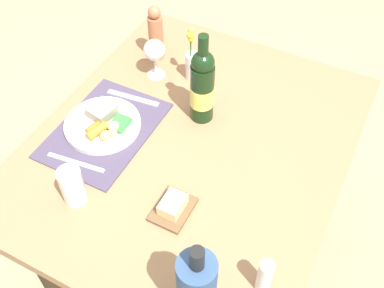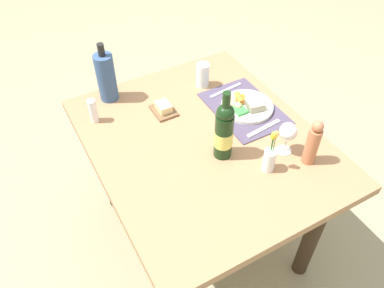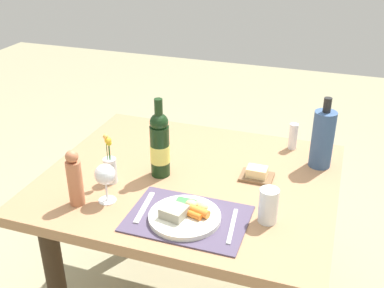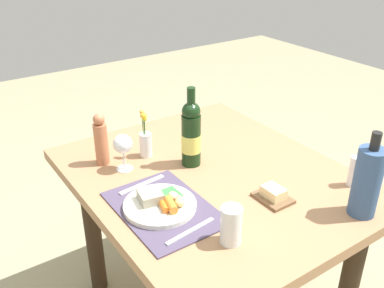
{
  "view_description": "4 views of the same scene",
  "coord_description": "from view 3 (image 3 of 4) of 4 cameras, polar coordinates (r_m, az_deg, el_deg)",
  "views": [
    {
      "loc": [
        0.87,
        0.45,
        1.88
      ],
      "look_at": [
        0.09,
        0.05,
        0.86
      ],
      "focal_mm": 43.16,
      "sensor_mm": 36.0,
      "label": 1
    },
    {
      "loc": [
        -1.06,
        0.65,
        1.96
      ],
      "look_at": [
        -0.02,
        0.07,
        0.79
      ],
      "focal_mm": 36.21,
      "sensor_mm": 36.0,
      "label": 2
    },
    {
      "loc": [
        0.53,
        -1.52,
        1.72
      ],
      "look_at": [
        -0.02,
        0.08,
        0.87
      ],
      "focal_mm": 43.46,
      "sensor_mm": 36.0,
      "label": 3
    },
    {
      "loc": [
        1.16,
        -0.89,
        1.65
      ],
      "look_at": [
        -0.07,
        -0.05,
        0.88
      ],
      "focal_mm": 40.76,
      "sensor_mm": 36.0,
      "label": 4
    }
  ],
  "objects": [
    {
      "name": "salt_shaker",
      "position": [
        2.12,
        12.3,
        0.92
      ],
      "size": [
        0.04,
        0.04,
        0.12
      ],
      "primitive_type": "cylinder",
      "color": "white",
      "rests_on": "dining_table"
    },
    {
      "name": "dining_table",
      "position": [
        1.94,
        -0.28,
        -7.05
      ],
      "size": [
        1.16,
        0.96,
        0.76
      ],
      "color": "#A27550",
      "rests_on": "ground_plane"
    },
    {
      "name": "knife",
      "position": [
        1.6,
        4.97,
        -9.97
      ],
      "size": [
        0.04,
        0.19,
        0.0
      ],
      "primitive_type": "cube",
      "rotation": [
        0.0,
        0.0,
        0.12
      ],
      "color": "silver",
      "rests_on": "placemat"
    },
    {
      "name": "cooler_bottle",
      "position": [
        1.97,
        15.74,
        0.66
      ],
      "size": [
        0.09,
        0.09,
        0.3
      ],
      "color": "#35517D",
      "rests_on": "dining_table"
    },
    {
      "name": "wine_bottle",
      "position": [
        1.83,
        -3.97,
        -0.1
      ],
      "size": [
        0.08,
        0.08,
        0.33
      ],
      "color": "black",
      "rests_on": "dining_table"
    },
    {
      "name": "placemat",
      "position": [
        1.63,
        -0.53,
        -9.12
      ],
      "size": [
        0.41,
        0.29,
        0.01
      ],
      "primitive_type": "cube",
      "color": "#4B4059",
      "rests_on": "dining_table"
    },
    {
      "name": "flower_vase",
      "position": [
        1.84,
        -10.03,
        -2.8
      ],
      "size": [
        0.05,
        0.05,
        0.21
      ],
      "color": "silver",
      "rests_on": "dining_table"
    },
    {
      "name": "butter_dish",
      "position": [
        1.87,
        7.95,
        -3.68
      ],
      "size": [
        0.13,
        0.1,
        0.05
      ],
      "color": "brown",
      "rests_on": "dining_table"
    },
    {
      "name": "water_tumbler",
      "position": [
        1.62,
        9.34,
        -7.7
      ],
      "size": [
        0.07,
        0.07,
        0.13
      ],
      "color": "silver",
      "rests_on": "dining_table"
    },
    {
      "name": "wine_glass",
      "position": [
        1.7,
        -10.63,
        -3.81
      ],
      "size": [
        0.08,
        0.08,
        0.15
      ],
      "color": "white",
      "rests_on": "dining_table"
    },
    {
      "name": "fork",
      "position": [
        1.69,
        -5.85,
        -7.73
      ],
      "size": [
        0.04,
        0.19,
        0.0
      ],
      "primitive_type": "cube",
      "rotation": [
        0.0,
        0.0,
        0.1
      ],
      "color": "silver",
      "rests_on": "placemat"
    },
    {
      "name": "dinner_plate",
      "position": [
        1.62,
        -0.9,
        -8.69
      ],
      "size": [
        0.25,
        0.25,
        0.05
      ],
      "color": "silver",
      "rests_on": "placemat"
    },
    {
      "name": "pepper_mill",
      "position": [
        1.71,
        -14.2,
        -4.18
      ],
      "size": [
        0.05,
        0.05,
        0.22
      ],
      "color": "#B86E49",
      "rests_on": "dining_table"
    }
  ]
}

